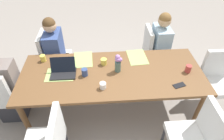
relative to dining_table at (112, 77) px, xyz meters
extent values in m
plane|color=gray|center=(0.00, 0.00, -0.68)|extent=(10.00, 10.00, 0.00)
cube|color=brown|center=(0.00, 0.00, 0.05)|extent=(2.39, 0.94, 0.04)
cylinder|color=brown|center=(-1.12, -0.39, -0.32)|extent=(0.07, 0.07, 0.70)
cylinder|color=brown|center=(1.12, -0.39, -0.32)|extent=(0.07, 0.07, 0.70)
cylinder|color=brown|center=(-1.12, 0.39, -0.32)|extent=(0.07, 0.07, 0.70)
cylinder|color=brown|center=(1.12, 0.39, -0.32)|extent=(0.07, 0.07, 0.70)
cube|color=silver|center=(1.50, -0.03, -0.27)|extent=(0.44, 0.44, 0.08)
cylinder|color=#333338|center=(1.69, -0.22, -0.49)|extent=(0.04, 0.04, 0.37)
cylinder|color=#333338|center=(1.31, -0.22, -0.49)|extent=(0.04, 0.04, 0.37)
cylinder|color=#333338|center=(1.31, 0.16, -0.49)|extent=(0.04, 0.04, 0.37)
cube|color=#2D2D33|center=(1.44, -0.03, -0.45)|extent=(0.34, 0.36, 0.45)
cube|color=slate|center=(1.44, -0.03, 0.02)|extent=(0.40, 0.24, 0.50)
cube|color=silver|center=(0.87, -0.79, -0.27)|extent=(0.44, 0.44, 0.08)
cube|color=silver|center=(1.06, -0.79, 0.00)|extent=(0.06, 0.42, 0.45)
cylinder|color=#333338|center=(0.68, -0.98, -0.49)|extent=(0.04, 0.04, 0.37)
cylinder|color=#333338|center=(0.68, -0.60, -0.49)|extent=(0.04, 0.04, 0.37)
cylinder|color=#333338|center=(1.06, -0.98, -0.49)|extent=(0.04, 0.04, 0.37)
cylinder|color=#333338|center=(1.06, -0.60, -0.49)|extent=(0.04, 0.04, 0.37)
cube|color=#2D2D33|center=(0.87, -0.73, -0.45)|extent=(0.36, 0.34, 0.45)
cube|color=#384C84|center=(0.87, -0.73, 0.02)|extent=(0.24, 0.40, 0.50)
sphere|color=tan|center=(0.87, -0.73, 0.39)|extent=(0.20, 0.20, 0.20)
sphere|color=#51381E|center=(0.87, -0.73, 0.42)|extent=(0.19, 0.19, 0.19)
cube|color=silver|center=(-0.86, -0.83, -0.27)|extent=(0.44, 0.44, 0.08)
cube|color=silver|center=(-0.67, -0.83, 0.00)|extent=(0.06, 0.42, 0.45)
cylinder|color=#333338|center=(-1.05, -1.02, -0.49)|extent=(0.04, 0.04, 0.37)
cylinder|color=#333338|center=(-1.05, -0.64, -0.49)|extent=(0.04, 0.04, 0.37)
cylinder|color=#333338|center=(-0.67, -1.02, -0.49)|extent=(0.04, 0.04, 0.37)
cylinder|color=#333338|center=(-0.67, -0.64, -0.49)|extent=(0.04, 0.04, 0.37)
cube|color=#2D2D33|center=(-0.86, -0.77, -0.45)|extent=(0.36, 0.34, 0.45)
cube|color=#99B7CC|center=(-0.86, -0.77, 0.02)|extent=(0.24, 0.40, 0.50)
sphere|color=tan|center=(-0.86, -0.77, 0.39)|extent=(0.20, 0.20, 0.20)
sphere|color=brown|center=(-0.86, -0.77, 0.42)|extent=(0.19, 0.19, 0.19)
cube|color=silver|center=(-0.80, 0.81, -0.27)|extent=(0.44, 0.44, 0.08)
cube|color=silver|center=(-0.99, 0.81, 0.00)|extent=(0.06, 0.42, 0.45)
cylinder|color=#333338|center=(-0.61, 0.62, -0.49)|extent=(0.04, 0.04, 0.37)
cylinder|color=#333338|center=(-0.99, 0.62, -0.49)|extent=(0.04, 0.04, 0.37)
cube|color=silver|center=(-1.54, 0.01, -0.27)|extent=(0.44, 0.44, 0.08)
cube|color=silver|center=(-1.54, -0.18, 0.00)|extent=(0.42, 0.06, 0.45)
cylinder|color=#333338|center=(-1.35, 0.20, -0.49)|extent=(0.04, 0.04, 0.37)
cylinder|color=#333338|center=(-1.73, -0.18, -0.49)|extent=(0.04, 0.04, 0.37)
cylinder|color=#333338|center=(-1.35, -0.18, -0.49)|extent=(0.04, 0.04, 0.37)
cube|color=silver|center=(0.61, 0.77, 0.00)|extent=(0.06, 0.42, 0.45)
cylinder|color=#333338|center=(0.61, 0.58, -0.49)|extent=(0.04, 0.04, 0.37)
cylinder|color=#4C6B60|center=(-0.08, -0.04, 0.14)|extent=(0.08, 0.08, 0.15)
sphere|color=#B27AC6|center=(-0.07, -0.04, 0.26)|extent=(0.07, 0.07, 0.07)
cylinder|color=#477A3D|center=(-0.07, -0.04, 0.24)|extent=(0.01, 0.01, 0.04)
sphere|color=#B27AC6|center=(-0.08, -0.03, 0.26)|extent=(0.05, 0.05, 0.05)
cylinder|color=#477A3D|center=(-0.08, -0.03, 0.24)|extent=(0.01, 0.01, 0.04)
sphere|color=#B27AC6|center=(-0.11, -0.04, 0.26)|extent=(0.05, 0.05, 0.05)
cylinder|color=#477A3D|center=(-0.11, -0.04, 0.24)|extent=(0.01, 0.01, 0.04)
sphere|color=#B27AC6|center=(-0.08, -0.05, 0.29)|extent=(0.06, 0.06, 0.06)
cylinder|color=#477A3D|center=(-0.08, -0.05, 0.25)|extent=(0.01, 0.01, 0.07)
cube|color=#9EBC66|center=(0.67, -0.01, 0.07)|extent=(0.36, 0.26, 0.00)
cube|color=#9EBC66|center=(0.39, -0.31, 0.07)|extent=(0.27, 0.37, 0.00)
cube|color=#9EBC66|center=(-0.39, -0.31, 0.07)|extent=(0.28, 0.38, 0.00)
cube|color=black|center=(0.63, -0.01, 0.08)|extent=(0.32, 0.22, 0.02)
cube|color=black|center=(0.63, -0.08, 0.18)|extent=(0.31, 0.09, 0.19)
cylinder|color=#AD3D38|center=(-0.99, 0.05, 0.12)|extent=(0.08, 0.08, 0.10)
cylinder|color=#DBC64C|center=(0.94, -0.32, 0.12)|extent=(0.07, 0.07, 0.09)
cylinder|color=#DBC64C|center=(0.10, -0.19, 0.11)|extent=(0.08, 0.08, 0.09)
cylinder|color=#33477A|center=(0.35, 0.02, 0.12)|extent=(0.08, 0.08, 0.10)
cylinder|color=white|center=(0.13, 0.26, 0.11)|extent=(0.08, 0.08, 0.08)
cube|color=black|center=(-0.80, 0.29, 0.07)|extent=(0.16, 0.11, 0.01)
camera|label=1|loc=(0.13, 1.86, 1.74)|focal=30.78mm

